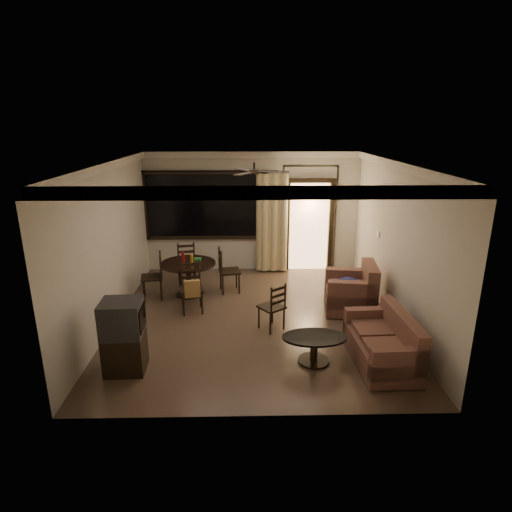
{
  "coord_description": "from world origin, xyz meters",
  "views": [
    {
      "loc": [
        -0.13,
        -7.15,
        3.44
      ],
      "look_at": [
        0.03,
        0.2,
        1.13
      ],
      "focal_mm": 30.0,
      "sensor_mm": 36.0,
      "label": 1
    }
  ],
  "objects_px": {
    "dining_chair_west": "(153,285)",
    "coffee_table": "(314,345)",
    "dining_chair_north": "(187,270)",
    "armchair": "(353,292)",
    "dining_chair_east": "(229,279)",
    "sofa": "(385,344)",
    "side_chair": "(272,315)",
    "dining_chair_south": "(192,297)",
    "tv_cabinet": "(124,336)",
    "dining_table": "(188,269)"
  },
  "relations": [
    {
      "from": "dining_chair_east",
      "to": "dining_chair_south",
      "type": "relative_size",
      "value": 1.0
    },
    {
      "from": "dining_chair_east",
      "to": "armchair",
      "type": "distance_m",
      "value": 2.59
    },
    {
      "from": "dining_table",
      "to": "dining_chair_east",
      "type": "distance_m",
      "value": 0.88
    },
    {
      "from": "coffee_table",
      "to": "dining_chair_north",
      "type": "bearing_deg",
      "value": 124.29
    },
    {
      "from": "dining_chair_south",
      "to": "side_chair",
      "type": "distance_m",
      "value": 1.64
    },
    {
      "from": "tv_cabinet",
      "to": "side_chair",
      "type": "xyz_separation_m",
      "value": [
        2.17,
        1.24,
        -0.28
      ]
    },
    {
      "from": "sofa",
      "to": "dining_chair_west",
      "type": "bearing_deg",
      "value": 144.42
    },
    {
      "from": "sofa",
      "to": "side_chair",
      "type": "xyz_separation_m",
      "value": [
        -1.6,
        1.14,
        -0.05
      ]
    },
    {
      "from": "dining_table",
      "to": "armchair",
      "type": "relative_size",
      "value": 1.11
    },
    {
      "from": "dining_table",
      "to": "dining_chair_north",
      "type": "height_order",
      "value": "dining_chair_north"
    },
    {
      "from": "dining_chair_east",
      "to": "side_chair",
      "type": "distance_m",
      "value": 1.92
    },
    {
      "from": "tv_cabinet",
      "to": "side_chair",
      "type": "relative_size",
      "value": 1.25
    },
    {
      "from": "tv_cabinet",
      "to": "sofa",
      "type": "relative_size",
      "value": 0.73
    },
    {
      "from": "dining_chair_east",
      "to": "side_chair",
      "type": "height_order",
      "value": "dining_chair_east"
    },
    {
      "from": "armchair",
      "to": "coffee_table",
      "type": "height_order",
      "value": "armchair"
    },
    {
      "from": "side_chair",
      "to": "coffee_table",
      "type": "bearing_deg",
      "value": 80.36
    },
    {
      "from": "dining_chair_east",
      "to": "side_chair",
      "type": "bearing_deg",
      "value": -166.29
    },
    {
      "from": "dining_chair_south",
      "to": "dining_table",
      "type": "bearing_deg",
      "value": 89.88
    },
    {
      "from": "side_chair",
      "to": "sofa",
      "type": "bearing_deg",
      "value": 107.35
    },
    {
      "from": "dining_chair_east",
      "to": "armchair",
      "type": "bearing_deg",
      "value": -124.1
    },
    {
      "from": "dining_chair_west",
      "to": "dining_table",
      "type": "bearing_deg",
      "value": 91.83
    },
    {
      "from": "dining_table",
      "to": "armchair",
      "type": "distance_m",
      "value": 3.32
    },
    {
      "from": "tv_cabinet",
      "to": "armchair",
      "type": "relative_size",
      "value": 1.06
    },
    {
      "from": "dining_chair_south",
      "to": "tv_cabinet",
      "type": "xyz_separation_m",
      "value": [
        -0.71,
        -1.98,
        0.23
      ]
    },
    {
      "from": "dining_chair_west",
      "to": "coffee_table",
      "type": "bearing_deg",
      "value": 38.15
    },
    {
      "from": "dining_table",
      "to": "side_chair",
      "type": "height_order",
      "value": "dining_table"
    },
    {
      "from": "dining_chair_north",
      "to": "side_chair",
      "type": "relative_size",
      "value": 1.11
    },
    {
      "from": "dining_chair_north",
      "to": "side_chair",
      "type": "height_order",
      "value": "dining_chair_north"
    },
    {
      "from": "dining_chair_east",
      "to": "dining_chair_north",
      "type": "height_order",
      "value": "same"
    },
    {
      "from": "dining_chair_west",
      "to": "coffee_table",
      "type": "relative_size",
      "value": 0.99
    },
    {
      "from": "tv_cabinet",
      "to": "armchair",
      "type": "height_order",
      "value": "tv_cabinet"
    },
    {
      "from": "dining_chair_south",
      "to": "tv_cabinet",
      "type": "relative_size",
      "value": 0.89
    },
    {
      "from": "sofa",
      "to": "side_chair",
      "type": "bearing_deg",
      "value": 142.07
    },
    {
      "from": "dining_chair_north",
      "to": "armchair",
      "type": "bearing_deg",
      "value": 143.09
    },
    {
      "from": "dining_chair_east",
      "to": "sofa",
      "type": "relative_size",
      "value": 0.65
    },
    {
      "from": "dining_chair_north",
      "to": "tv_cabinet",
      "type": "relative_size",
      "value": 0.89
    },
    {
      "from": "dining_chair_north",
      "to": "sofa",
      "type": "bearing_deg",
      "value": 123.01
    },
    {
      "from": "dining_chair_west",
      "to": "side_chair",
      "type": "xyz_separation_m",
      "value": [
        2.33,
        -1.42,
        -0.03
      ]
    },
    {
      "from": "dining_chair_west",
      "to": "dining_chair_east",
      "type": "relative_size",
      "value": 1.0
    },
    {
      "from": "dining_chair_east",
      "to": "tv_cabinet",
      "type": "relative_size",
      "value": 0.89
    },
    {
      "from": "dining_chair_west",
      "to": "coffee_table",
      "type": "height_order",
      "value": "dining_chair_west"
    },
    {
      "from": "dining_chair_west",
      "to": "sofa",
      "type": "height_order",
      "value": "dining_chair_west"
    },
    {
      "from": "side_chair",
      "to": "dining_table",
      "type": "bearing_deg",
      "value": -81.53
    },
    {
      "from": "dining_chair_north",
      "to": "armchair",
      "type": "xyz_separation_m",
      "value": [
        3.35,
        -1.62,
        0.09
      ]
    },
    {
      "from": "dining_chair_east",
      "to": "coffee_table",
      "type": "height_order",
      "value": "dining_chair_east"
    },
    {
      "from": "armchair",
      "to": "side_chair",
      "type": "relative_size",
      "value": 1.18
    },
    {
      "from": "dining_table",
      "to": "dining_chair_east",
      "type": "xyz_separation_m",
      "value": [
        0.82,
        0.16,
        -0.27
      ]
    },
    {
      "from": "dining_chair_west",
      "to": "dining_chair_east",
      "type": "height_order",
      "value": "same"
    },
    {
      "from": "dining_chair_south",
      "to": "sofa",
      "type": "distance_m",
      "value": 3.59
    },
    {
      "from": "dining_chair_north",
      "to": "armchair",
      "type": "distance_m",
      "value": 3.73
    }
  ]
}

